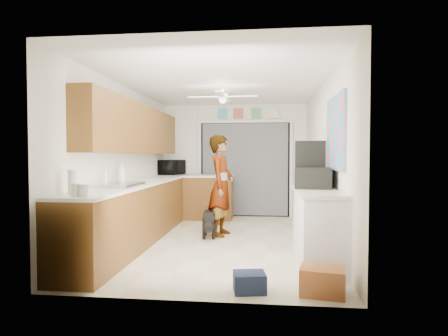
{
  "coord_description": "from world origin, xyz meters",
  "views": [
    {
      "loc": [
        0.68,
        -5.91,
        1.37
      ],
      "look_at": [
        0.0,
        0.4,
        1.15
      ],
      "focal_mm": 30.0,
      "sensor_mm": 36.0,
      "label": 1
    }
  ],
  "objects": [
    {
      "name": "soap_bottle",
      "position": [
        -1.45,
        -0.51,
        1.1
      ],
      "size": [
        0.16,
        0.16,
        0.33
      ],
      "primitive_type": "imported",
      "rotation": [
        0.0,
        0.0,
        0.28
      ],
      "color": "silver",
      "rests_on": "left_countertop"
    },
    {
      "name": "curtain_panel",
      "position": [
        0.25,
        2.43,
        1.05
      ],
      "size": [
        1.9,
        0.03,
        2.05
      ],
      "primitive_type": "cube",
      "color": "slate",
      "rests_on": "wall_back"
    },
    {
      "name": "floor",
      "position": [
        0.0,
        0.0,
        0.0
      ],
      "size": [
        5.0,
        5.0,
        0.0
      ],
      "primitive_type": "plane",
      "color": "beige",
      "rests_on": "ground"
    },
    {
      "name": "navy_crate",
      "position": [
        0.54,
        -2.2,
        0.1
      ],
      "size": [
        0.35,
        0.31,
        0.19
      ],
      "primitive_type": "cube",
      "rotation": [
        0.0,
        0.0,
        0.16
      ],
      "color": "#161F39",
      "rests_on": "floor"
    },
    {
      "name": "man",
      "position": [
        -0.05,
        0.39,
        0.85
      ],
      "size": [
        0.5,
        0.68,
        1.71
      ],
      "primitive_type": "imported",
      "rotation": [
        0.0,
        0.0,
        1.42
      ],
      "color": "white",
      "rests_on": "floor"
    },
    {
      "name": "suitcase",
      "position": [
        1.32,
        -0.87,
        1.07
      ],
      "size": [
        0.52,
        0.66,
        0.26
      ],
      "primitive_type": "cube",
      "rotation": [
        0.0,
        0.0,
        -0.11
      ],
      "color": "black",
      "rests_on": "right_counter_top"
    },
    {
      "name": "upper_cabinets",
      "position": [
        -1.44,
        0.2,
        1.8
      ],
      "size": [
        0.32,
        4.0,
        0.8
      ],
      "primitive_type": "cube",
      "color": "brown",
      "rests_on": "wall_left"
    },
    {
      "name": "header_frame_4",
      "position": [
        0.9,
        2.47,
        2.3
      ],
      "size": [
        0.22,
        0.02,
        0.22
      ],
      "primitive_type": "cube",
      "color": "silver",
      "rests_on": "wall_back"
    },
    {
      "name": "header_frame_2",
      "position": [
        0.1,
        2.47,
        2.3
      ],
      "size": [
        0.22,
        0.02,
        0.22
      ],
      "primitive_type": "cube",
      "color": "#C15548",
      "rests_on": "wall_back"
    },
    {
      "name": "suitcase_lid",
      "position": [
        1.32,
        -0.58,
        1.32
      ],
      "size": [
        0.42,
        0.08,
        0.5
      ],
      "primitive_type": "cube",
      "rotation": [
        0.0,
        0.0,
        -0.11
      ],
      "color": "black",
      "rests_on": "suitcase"
    },
    {
      "name": "peninsula_top",
      "position": [
        -0.5,
        2.0,
        0.92
      ],
      "size": [
        1.04,
        0.64,
        0.04
      ],
      "primitive_type": "cube",
      "color": "white",
      "rests_on": "peninsula_base"
    },
    {
      "name": "door_trim_right",
      "position": [
        1.27,
        2.44,
        1.05
      ],
      "size": [
        0.06,
        0.04,
        2.1
      ],
      "primitive_type": "cube",
      "color": "white",
      "rests_on": "wall_back"
    },
    {
      "name": "left_base_cabinets",
      "position": [
        -1.3,
        0.0,
        0.45
      ],
      "size": [
        0.6,
        4.8,
        0.9
      ],
      "primitive_type": "cube",
      "color": "brown",
      "rests_on": "floor"
    },
    {
      "name": "header_frame_3",
      "position": [
        0.5,
        2.47,
        2.3
      ],
      "size": [
        0.22,
        0.02,
        0.22
      ],
      "primitive_type": "cube",
      "color": "#5DA367",
      "rests_on": "wall_back"
    },
    {
      "name": "wall_right",
      "position": [
        1.6,
        0.0,
        1.25
      ],
      "size": [
        0.0,
        5.0,
        5.0
      ],
      "primitive_type": "plane",
      "rotation": [
        1.57,
        0.0,
        -1.57
      ],
      "color": "white",
      "rests_on": "ground"
    },
    {
      "name": "back_opening_recess",
      "position": [
        0.25,
        2.47,
        1.05
      ],
      "size": [
        2.0,
        0.06,
        2.1
      ],
      "primitive_type": "cube",
      "color": "black",
      "rests_on": "wall_back"
    },
    {
      "name": "cardboard_box",
      "position": [
        1.25,
        -2.2,
        0.13
      ],
      "size": [
        0.48,
        0.39,
        0.27
      ],
      "primitive_type": "cube",
      "rotation": [
        0.0,
        0.0,
        -0.18
      ],
      "color": "#BA613A",
      "rests_on": "floor"
    },
    {
      "name": "microwave",
      "position": [
        -1.34,
        2.13,
        1.1
      ],
      "size": [
        0.53,
        0.66,
        0.32
      ],
      "primitive_type": "imported",
      "rotation": [
        0.0,
        0.0,
        1.32
      ],
      "color": "black",
      "rests_on": "left_countertop"
    },
    {
      "name": "right_counter_base",
      "position": [
        1.35,
        -1.2,
        0.45
      ],
      "size": [
        0.5,
        1.4,
        0.9
      ],
      "primitive_type": "cube",
      "color": "white",
      "rests_on": "floor"
    },
    {
      "name": "header_frame_1",
      "position": [
        -0.25,
        2.47,
        2.3
      ],
      "size": [
        0.22,
        0.02,
        0.22
      ],
      "primitive_type": "cube",
      "color": "#50A7D7",
      "rests_on": "wall_back"
    },
    {
      "name": "route66_sign",
      "position": [
        -0.95,
        2.47,
        2.3
      ],
      "size": [
        0.22,
        0.02,
        0.26
      ],
      "primitive_type": "cube",
      "color": "silver",
      "rests_on": "wall_back"
    },
    {
      "name": "left_countertop",
      "position": [
        -1.29,
        0.0,
        0.92
      ],
      "size": [
        0.62,
        4.8,
        0.04
      ],
      "primitive_type": "cube",
      "color": "white",
      "rests_on": "left_base_cabinets"
    },
    {
      "name": "door_trim_head",
      "position": [
        0.25,
        2.44,
        2.12
      ],
      "size": [
        2.1,
        0.04,
        0.06
      ],
      "primitive_type": "cube",
      "color": "white",
      "rests_on": "wall_back"
    },
    {
      "name": "peninsula_base",
      "position": [
        -0.5,
        2.0,
        0.45
      ],
      "size": [
        1.0,
        0.6,
        0.9
      ],
      "primitive_type": "cube",
      "color": "brown",
      "rests_on": "floor"
    },
    {
      "name": "jar_b",
      "position": [
        -1.25,
        -2.25,
        1.01
      ],
      "size": [
        0.09,
        0.09,
        0.14
      ],
      "primitive_type": "cylinder",
      "rotation": [
        0.0,
        0.0,
        0.0
      ],
      "color": "silver",
      "rests_on": "left_countertop"
    },
    {
      "name": "jar_a",
      "position": [
        -1.17,
        -2.25,
        1.0
      ],
      "size": [
        0.12,
        0.12,
        0.13
      ],
      "primitive_type": "cylinder",
      "rotation": [
        0.0,
        0.0,
        -0.43
      ],
      "color": "silver",
      "rests_on": "left_countertop"
    },
    {
      "name": "right_counter_top",
      "position": [
        1.34,
        -1.2,
        0.92
      ],
      "size": [
        0.54,
        1.44,
        0.04
      ],
      "primitive_type": "cube",
      "color": "white",
      "rests_on": "right_counter_base"
    },
    {
      "name": "wall_back",
      "position": [
        0.0,
        2.5,
        1.25
      ],
      "size": [
        3.2,
        0.0,
        3.2
      ],
      "primitive_type": "plane",
      "rotation": [
        1.57,
        0.0,
        0.0
      ],
      "color": "white",
      "rests_on": "ground"
    },
    {
      "name": "wall_front",
      "position": [
        0.0,
        -2.5,
        1.25
      ],
      "size": [
        3.2,
        0.0,
        3.2
      ],
      "primitive_type": "plane",
      "rotation": [
        -1.57,
        0.0,
        0.0
      ],
      "color": "white",
      "rests_on": "ground"
    },
    {
      "name": "door_trim_left",
      "position": [
        -0.77,
        2.44,
        1.05
      ],
      "size": [
        0.06,
        0.04,
        2.1
      ],
      "primitive_type": "cube",
      "color": "white",
      "rests_on": "wall_back"
    },
    {
      "name": "abstract_painting",
      "position": [
        1.58,
        -1.0,
        1.65
      ],
      "size": [
        0.03,
        1.15,
        0.95
      ],
      "primitive_type": "cube",
      "color": "#E15392",
      "rests_on": "wall_right"
    },
    {
      "name": "faucet",
      "position": [
        -1.48,
        -1.0,
        1.05
      ],
      "size": [
        0.03,
        0.03,
        0.22
      ],
      "primitive_type": "cylinder",
      "color": "silver",
      "rests_on": "left_countertop"
    },
    {
      "name": "cabinet_door_panel",
      "position": [
        -0.34,
        1.22,
        0.26
      ],
      "size": [
        0.36,
        0.18,
        0.51
      ],
      "primitive_type": "cube",
      "rotation": [
        0.21,
        0.0,
        0.14
      ],
      "color": "brown",
      "rests_on": "floor"
    },
    {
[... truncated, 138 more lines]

